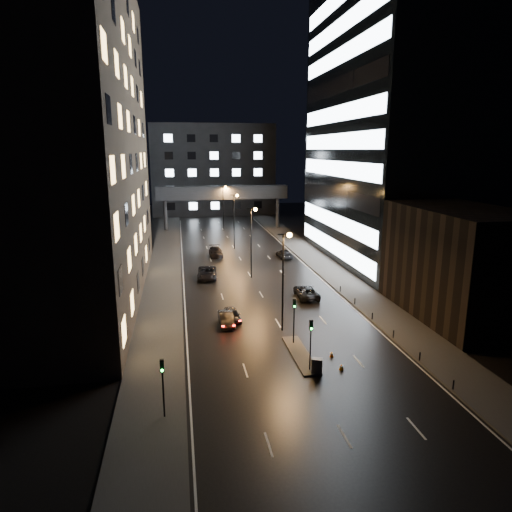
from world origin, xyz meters
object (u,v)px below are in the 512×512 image
object	(u,v)px
car_away_d	(216,252)
car_toward_a	(306,292)
car_toward_b	(284,254)
car_away_b	(226,319)
car_away_c	(207,273)
car_away_a	(232,315)
utility_cabinet	(317,366)

from	to	relation	value
car_away_d	car_toward_a	bearing A→B (deg)	-69.44
car_toward_b	car_away_b	bearing A→B (deg)	62.07
car_away_c	car_away_d	xyz separation A→B (m)	(2.39, 13.65, -0.01)
car_away_c	car_away_b	bearing A→B (deg)	-82.91
car_toward_a	car_toward_b	xyz separation A→B (m)	(2.16, 21.43, -0.06)
car_away_a	car_away_d	distance (m)	30.81
car_away_c	utility_cabinet	distance (m)	31.17
car_away_a	utility_cabinet	distance (m)	14.29
car_toward_b	utility_cabinet	xyz separation A→B (m)	(-6.82, -40.99, 0.08)
car_away_c	car_away_d	bearing A→B (deg)	84.57
car_away_d	car_toward_b	distance (m)	11.85
car_away_c	utility_cabinet	xyz separation A→B (m)	(7.02, -30.37, -0.03)
car_away_d	utility_cabinet	size ratio (longest dim) A/B	4.43
car_away_c	car_away_a	bearing A→B (deg)	-80.16
car_away_c	car_toward_a	bearing A→B (deg)	-38.27
car_away_b	car_toward_b	xyz separation A→B (m)	(13.01, 28.94, 0.01)
car_away_d	utility_cabinet	bearing A→B (deg)	-84.24
car_toward_a	utility_cabinet	distance (m)	20.11
car_away_a	car_away_b	size ratio (longest dim) A/B	0.93
car_away_c	car_toward_a	size ratio (longest dim) A/B	1.07
car_away_c	car_toward_b	xyz separation A→B (m)	(13.84, 10.62, -0.11)
car_away_b	car_away_c	world-z (taller)	car_away_c
car_away_a	car_away_b	world-z (taller)	car_away_b
car_away_c	car_toward_b	size ratio (longest dim) A/B	1.21
utility_cabinet	car_away_b	bearing A→B (deg)	137.35
car_away_d	utility_cabinet	world-z (taller)	car_away_d
car_away_d	utility_cabinet	distance (m)	44.27
car_toward_a	car_away_b	bearing A→B (deg)	37.01
car_away_d	car_toward_b	size ratio (longest dim) A/B	1.15
car_away_c	utility_cabinet	world-z (taller)	car_away_c
car_away_b	car_toward_a	world-z (taller)	car_toward_a
car_away_b	car_toward_a	xyz separation A→B (m)	(10.85, 7.51, 0.07)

